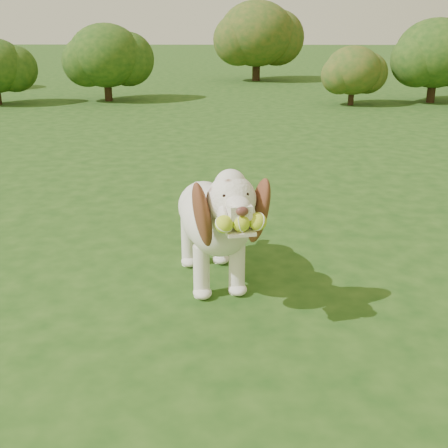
{
  "coord_description": "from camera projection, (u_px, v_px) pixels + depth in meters",
  "views": [
    {
      "loc": [
        0.64,
        -3.87,
        1.65
      ],
      "look_at": [
        0.56,
        -0.77,
        0.53
      ],
      "focal_mm": 45.0,
      "sensor_mm": 36.0,
      "label": 1
    }
  ],
  "objects": [
    {
      "name": "shrub_i",
      "position": [
        257.0,
        34.0,
        16.05
      ],
      "size": [
        2.15,
        2.15,
        2.23
      ],
      "color": "#382314",
      "rests_on": "ground"
    },
    {
      "name": "ground",
      "position": [
        152.0,
        254.0,
        4.22
      ],
      "size": [
        80.0,
        80.0,
        0.0
      ],
      "primitive_type": "plane",
      "color": "#1A4112",
      "rests_on": "ground"
    },
    {
      "name": "shrub_c",
      "position": [
        353.0,
        70.0,
        11.48
      ],
      "size": [
        1.15,
        1.15,
        1.19
      ],
      "color": "#382314",
      "rests_on": "ground"
    },
    {
      "name": "shrub_d",
      "position": [
        436.0,
        53.0,
        11.74
      ],
      "size": [
        1.67,
        1.67,
        1.73
      ],
      "color": "#382314",
      "rests_on": "ground"
    },
    {
      "name": "dog",
      "position": [
        215.0,
        217.0,
        3.57
      ],
      "size": [
        0.68,
        1.37,
        0.9
      ],
      "rotation": [
        0.0,
        0.0,
        0.24
      ],
      "color": "white",
      "rests_on": "ground"
    },
    {
      "name": "shrub_b",
      "position": [
        106.0,
        56.0,
        12.0
      ],
      "size": [
        1.57,
        1.57,
        1.63
      ],
      "color": "#382314",
      "rests_on": "ground"
    }
  ]
}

